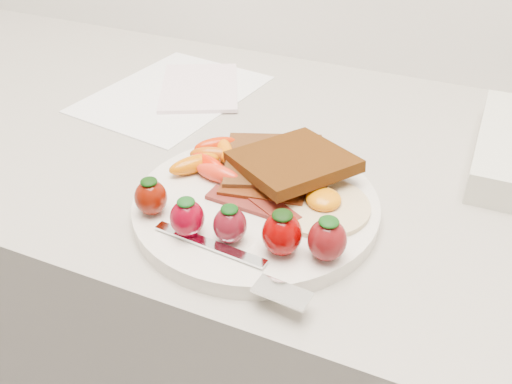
% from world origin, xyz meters
% --- Properties ---
extents(counter, '(2.00, 0.60, 0.90)m').
position_xyz_m(counter, '(0.00, 1.70, 0.45)').
color(counter, gray).
rests_on(counter, ground).
extents(plate, '(0.27, 0.27, 0.02)m').
position_xyz_m(plate, '(-0.02, 1.56, 0.91)').
color(plate, silver).
rests_on(plate, counter).
extents(toast_lower, '(0.15, 0.15, 0.01)m').
position_xyz_m(toast_lower, '(-0.03, 1.63, 0.93)').
color(toast_lower, black).
rests_on(toast_lower, plate).
extents(toast_upper, '(0.16, 0.16, 0.03)m').
position_xyz_m(toast_upper, '(-0.00, 1.62, 0.94)').
color(toast_upper, black).
rests_on(toast_upper, toast_lower).
extents(fried_egg, '(0.14, 0.14, 0.02)m').
position_xyz_m(fried_egg, '(0.05, 1.57, 0.92)').
color(fried_egg, '#F6EDC4').
rests_on(fried_egg, plate).
extents(bacon_strips, '(0.11, 0.07, 0.01)m').
position_xyz_m(bacon_strips, '(-0.02, 1.55, 0.92)').
color(bacon_strips, '#4B0B0C').
rests_on(bacon_strips, plate).
extents(baby_carrots, '(0.09, 0.11, 0.02)m').
position_xyz_m(baby_carrots, '(-0.10, 1.60, 0.93)').
color(baby_carrots, '#BB4C08').
rests_on(baby_carrots, plate).
extents(strawberries, '(0.23, 0.06, 0.05)m').
position_xyz_m(strawberries, '(-0.01, 1.49, 0.94)').
color(strawberries, '#5E0D02').
rests_on(strawberries, plate).
extents(fork, '(0.18, 0.06, 0.00)m').
position_xyz_m(fork, '(0.01, 1.45, 0.92)').
color(fork, silver).
rests_on(fork, plate).
extents(paper_sheet, '(0.24, 0.30, 0.00)m').
position_xyz_m(paper_sheet, '(-0.26, 1.78, 0.90)').
color(paper_sheet, white).
rests_on(paper_sheet, counter).
extents(notepad, '(0.18, 0.20, 0.01)m').
position_xyz_m(notepad, '(-0.23, 1.82, 0.91)').
color(notepad, silver).
rests_on(notepad, paper_sheet).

